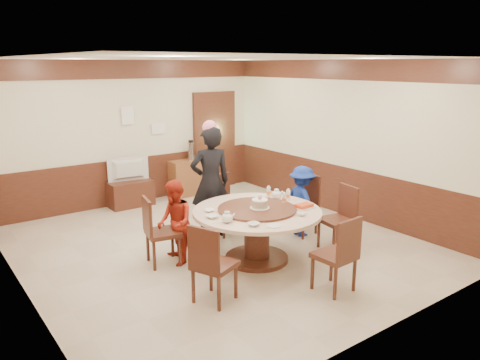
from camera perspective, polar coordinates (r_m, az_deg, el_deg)
room at (r=6.99m, az=-2.81°, el=0.32°), size 6.00×6.04×2.84m
banquet_table at (r=6.59m, az=2.07°, el=-5.46°), size 1.80×1.80×0.78m
chair_0 at (r=7.76m, az=7.54°, el=-4.33°), size 0.52×0.51×0.97m
chair_1 at (r=7.73m, az=-1.75°, el=-4.28°), size 0.44×0.45×0.97m
chair_2 at (r=6.65m, az=-9.51°, el=-7.59°), size 0.53×0.52×0.97m
chair_3 at (r=5.59m, az=-3.25°, el=-11.75°), size 0.58×0.57×0.97m
chair_4 at (r=5.94m, az=11.52°, el=-10.41°), size 0.46×0.47×0.97m
chair_5 at (r=7.21m, az=11.77°, el=-5.94°), size 0.51×0.50×0.97m
person_standing at (r=7.43m, az=-3.63°, el=-0.29°), size 0.74×0.57×1.80m
person_red at (r=6.55m, az=-7.95°, el=-5.16°), size 0.57×0.67×1.19m
person_blue at (r=7.61m, az=7.56°, el=-2.56°), size 0.48×0.77×1.15m
birthday_cake at (r=6.49m, az=2.43°, el=-2.90°), size 0.27×0.27×0.19m
teapot_left at (r=6.01m, az=-1.59°, el=-4.64°), size 0.17×0.15×0.13m
teapot_right at (r=7.07m, az=4.46°, el=-1.79°), size 0.17×0.15×0.13m
bowl_0 at (r=6.46m, az=-3.76°, el=-3.73°), size 0.14×0.14×0.03m
bowl_1 at (r=6.34m, az=7.49°, el=-4.13°), size 0.13×0.13×0.04m
bowl_2 at (r=5.90m, az=1.65°, el=-5.41°), size 0.15×0.15×0.04m
bowl_3 at (r=6.82m, az=7.57°, el=-2.83°), size 0.12×0.12×0.04m
bowl_4 at (r=6.20m, az=-3.44°, el=-4.46°), size 0.16×0.16×0.04m
saucer_near at (r=5.90m, az=4.12°, el=-5.59°), size 0.18×0.18×0.01m
saucer_far at (r=7.17m, az=2.42°, el=-2.00°), size 0.18×0.18×0.01m
shrimp_platter at (r=6.65m, az=7.80°, el=-3.20°), size 0.30×0.20×0.06m
bottle_0 at (r=6.79m, az=5.40°, el=-2.30°), size 0.06×0.06×0.16m
bottle_1 at (r=6.98m, az=5.89°, el=-1.86°), size 0.06×0.06×0.16m
bottle_2 at (r=7.12m, az=3.50°, el=-1.50°), size 0.06×0.06×0.16m
tv_stand at (r=9.43m, az=-13.19°, el=-1.61°), size 0.85×0.45×0.50m
television at (r=9.32m, az=-13.36°, el=1.23°), size 0.81×0.22×0.46m
side_cabinet at (r=10.00m, az=-6.30°, el=0.30°), size 0.80×0.40×0.75m
thermos at (r=9.92m, az=-5.99°, el=3.54°), size 0.15×0.15×0.38m
notice_left at (r=9.39m, az=-13.52°, el=7.63°), size 0.25×0.00×0.35m
notice_right at (r=9.70m, az=-9.87°, el=6.21°), size 0.30×0.00×0.22m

